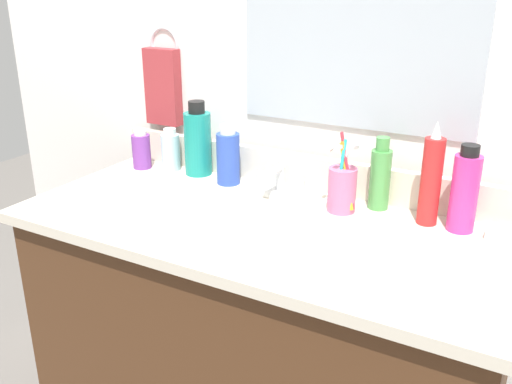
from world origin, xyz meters
The scene contains 18 objects.
vanity_cabinet centered at (0.00, 0.00, 0.37)m, with size 1.11×0.48×0.74m, color #4C2D19.
countertop centered at (0.00, 0.00, 0.75)m, with size 1.15×0.52×0.03m, color beige.
backsplash centered at (0.00, 0.25, 0.81)m, with size 1.15×0.02×0.09m, color beige.
back_wall centered at (0.00, 0.31, 0.65)m, with size 2.25×0.04×1.30m, color white.
mirror_panel centered at (0.10, 0.29, 1.22)m, with size 0.60×0.01×0.56m, color #B2BCC6.
towel_ring centered at (-0.48, 0.29, 1.11)m, with size 0.10×0.10×0.01m, color silver.
hand_towel centered at (-0.48, 0.27, 0.99)m, with size 0.11×0.04×0.22m, color #A53338.
sink_basin centered at (-0.04, -0.02, 0.74)m, with size 0.36×0.36×0.11m.
faucet centered at (-0.04, 0.17, 0.79)m, with size 0.16×0.10×0.08m.
bottle_gel_clear centered at (-0.41, 0.20, 0.82)m, with size 0.05×0.05×0.12m.
bottle_toner_green centered at (0.21, 0.21, 0.85)m, with size 0.05×0.05×0.18m.
bottle_mouthwash_teal centered at (-0.31, 0.21, 0.86)m, with size 0.07×0.07×0.21m.
bottle_cream_purple centered at (-0.49, 0.17, 0.82)m, with size 0.05×0.05×0.11m.
bottle_shampoo_blue centered at (-0.20, 0.18, 0.84)m, with size 0.06×0.06×0.16m.
bottle_spray_red centered at (0.33, 0.18, 0.87)m, with size 0.05×0.05×0.24m.
bottle_soap_pink centered at (0.40, 0.18, 0.86)m, with size 0.06×0.06×0.20m.
cup_pink centered at (0.14, 0.15, 0.83)m, with size 0.08×0.07×0.19m.
soap_bar centered at (0.49, 0.17, 0.78)m, with size 0.06×0.04×0.02m, color white.
Camera 1 is at (0.58, -1.05, 1.30)m, focal length 40.10 mm.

